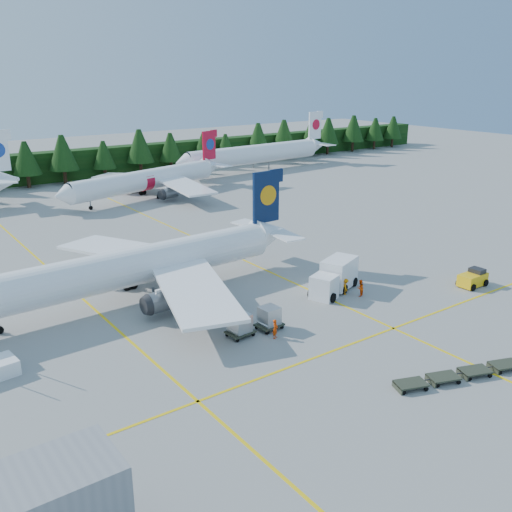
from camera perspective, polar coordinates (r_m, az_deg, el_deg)
ground at (r=52.30m, az=4.22°, el=-6.59°), size 320.00×320.00×0.00m
taxi_stripe_a at (r=62.59m, az=-17.92°, el=-3.19°), size 0.25×120.00×0.01m
taxi_stripe_b at (r=70.63m, az=-2.43°, el=0.14°), size 0.25×120.00×0.01m
taxi_stripe_cross at (r=48.35m, az=8.83°, el=-8.95°), size 80.00×0.25×0.01m
treeline_hedge at (r=123.58m, az=-21.13°, el=8.21°), size 220.00×4.00×6.00m
airliner_navy at (r=56.82m, az=-13.39°, el=-1.38°), size 38.06×31.29×11.06m
airliner_red at (r=103.01m, az=-11.32°, el=7.37°), size 35.24×28.62×10.46m
airliner_far_right at (r=128.70m, az=-0.60°, el=10.13°), size 41.70×7.01×12.12m
service_truck at (r=59.00m, az=7.80°, el=-2.10°), size 7.08×4.67×3.21m
baggage_tug at (r=64.46m, az=20.88°, el=-2.10°), size 3.23×1.77×1.71m
dolly_train at (r=45.68m, az=19.68°, el=-11.00°), size 10.64×4.45×0.13m
uld_pair at (r=49.68m, az=-0.11°, el=-6.44°), size 5.29×2.21×1.74m
crew_a at (r=48.89m, az=1.94°, el=-7.30°), size 0.74×0.68×1.70m
crew_b at (r=58.51m, az=10.38°, el=-3.17°), size 1.04×0.95×1.72m
crew_c at (r=58.70m, az=8.95°, el=-3.04°), size 0.77×0.84×1.68m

